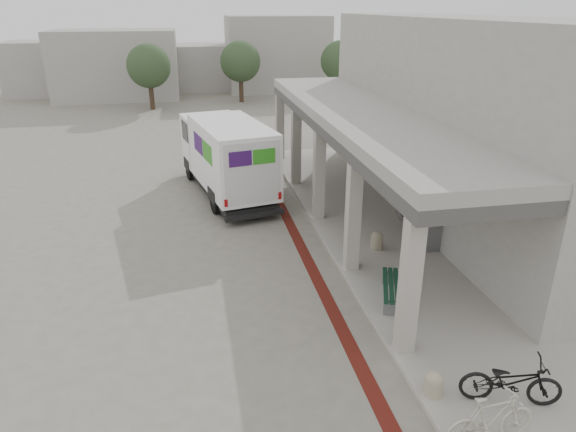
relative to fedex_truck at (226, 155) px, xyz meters
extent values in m
plane|color=#6B675C|center=(0.94, -8.02, -1.67)|extent=(120.00, 120.00, 0.00)
cube|color=#4F160F|center=(1.94, -6.02, -1.67)|extent=(0.35, 40.00, 0.01)
cube|color=#9F998E|center=(4.94, -8.02, -1.61)|extent=(4.40, 28.00, 0.12)
cube|color=gray|center=(8.29, -3.52, 1.83)|extent=(4.30, 17.00, 7.00)
cube|color=#484643|center=(4.54, -3.52, 1.83)|extent=(3.40, 16.90, 0.35)
cube|color=gray|center=(4.54, -3.52, 2.18)|extent=(3.40, 16.90, 0.35)
cube|color=#999790|center=(-7.06, 25.98, 1.08)|extent=(10.00, 6.00, 5.50)
cube|color=#999790|center=(-0.06, 29.98, 0.33)|extent=(8.00, 6.00, 4.00)
cube|color=#999790|center=(6.94, 27.98, 1.58)|extent=(9.00, 6.00, 6.50)
cube|color=#999790|center=(-13.06, 28.98, 0.58)|extent=(7.00, 5.00, 4.50)
cylinder|color=#38281C|center=(-4.06, 19.98, -0.47)|extent=(0.36, 0.36, 2.40)
sphere|color=#2A4226|center=(-4.06, 19.98, 1.53)|extent=(3.20, 3.20, 3.20)
cylinder|color=#38281C|center=(2.94, 21.98, -0.47)|extent=(0.36, 0.36, 2.40)
sphere|color=#2A4226|center=(2.94, 21.98, 1.53)|extent=(3.20, 3.20, 3.20)
cylinder|color=#38281C|center=(10.94, 20.98, -0.47)|extent=(0.36, 0.36, 2.40)
sphere|color=#2A4226|center=(10.94, 20.98, 1.53)|extent=(3.20, 3.20, 3.20)
cube|color=black|center=(0.01, -0.03, -1.29)|extent=(3.33, 7.04, 0.29)
cube|color=white|center=(0.18, -0.89, 0.21)|extent=(3.27, 5.39, 2.52)
cube|color=white|center=(-0.48, 2.38, 0.07)|extent=(2.64, 2.26, 2.22)
cube|color=white|center=(-0.68, 3.38, -0.76)|extent=(2.20, 0.99, 0.77)
cube|color=black|center=(-0.64, 3.14, 0.60)|extent=(2.18, 0.88, 1.02)
cube|color=black|center=(0.70, -3.45, -1.34)|extent=(2.23, 0.68, 0.17)
cube|color=#391359|center=(-1.10, -0.45, 0.65)|extent=(0.29, 1.33, 0.73)
cube|color=#2F8E1F|center=(-0.81, -1.88, 0.65)|extent=(0.29, 1.33, 0.73)
cube|color=#391359|center=(0.26, -3.47, 0.79)|extent=(0.81, 0.19, 0.53)
cube|color=#2F8E1F|center=(1.11, -3.29, 0.79)|extent=(0.81, 0.19, 0.53)
cylinder|color=black|center=(-1.49, 2.23, -1.24)|extent=(0.44, 0.91, 0.87)
cylinder|color=black|center=(0.50, 2.63, -1.24)|extent=(0.44, 0.91, 0.87)
cylinder|color=black|center=(-0.60, -2.13, -1.24)|extent=(0.44, 0.91, 0.87)
cylinder|color=black|center=(1.39, -1.73, -1.24)|extent=(0.44, 0.91, 0.87)
cube|color=slate|center=(3.28, -10.18, -1.36)|extent=(0.40, 0.21, 0.40)
cube|color=slate|center=(3.81, -8.70, -1.36)|extent=(0.40, 0.21, 0.40)
cube|color=#113423|center=(3.41, -9.39, -1.14)|extent=(0.75, 1.81, 0.05)
cube|color=#113423|center=(3.54, -9.44, -1.14)|extent=(0.75, 1.81, 0.05)
cube|color=#113423|center=(3.68, -9.49, -1.14)|extent=(0.75, 1.81, 0.05)
cylinder|color=tan|center=(3.04, -13.03, -1.37)|extent=(0.36, 0.36, 0.36)
sphere|color=tan|center=(3.04, -13.03, -1.20)|extent=(0.36, 0.36, 0.36)
cylinder|color=gray|center=(4.25, -6.45, -1.36)|extent=(0.39, 0.39, 0.39)
sphere|color=gray|center=(4.25, -6.45, -1.17)|extent=(0.39, 0.39, 0.39)
cube|color=slate|center=(5.94, -6.72, -0.98)|extent=(0.55, 0.71, 1.15)
imported|color=black|center=(4.39, -13.51, -1.05)|extent=(2.05, 1.24, 1.01)
imported|color=#B9B6A3|center=(3.44, -14.37, -1.02)|extent=(1.79, 0.62, 1.06)
camera|label=1|loc=(-1.35, -20.50, 5.68)|focal=32.00mm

